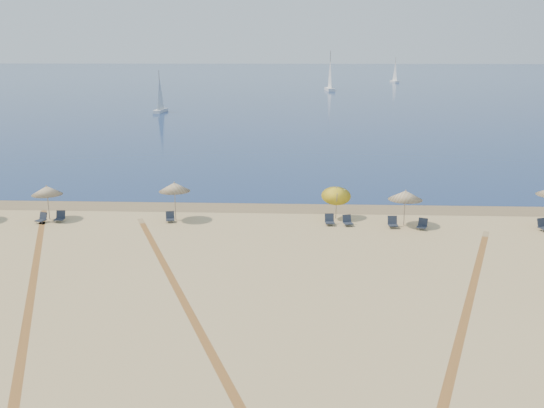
% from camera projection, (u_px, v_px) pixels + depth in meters
% --- Properties ---
extents(ocean, '(500.00, 500.00, 0.00)m').
position_uv_depth(ocean, '(296.00, 76.00, 234.40)').
color(ocean, '#0C2151').
rests_on(ocean, ground).
extents(wet_sand, '(500.00, 500.00, 0.00)m').
position_uv_depth(wet_sand, '(275.00, 207.00, 40.27)').
color(wet_sand, olive).
rests_on(wet_sand, ground).
extents(umbrella_1, '(1.90, 1.90, 2.25)m').
position_uv_depth(umbrella_1, '(47.00, 190.00, 36.94)').
color(umbrella_1, gray).
rests_on(umbrella_1, ground).
extents(umbrella_2, '(1.97, 1.97, 2.49)m').
position_uv_depth(umbrella_2, '(174.00, 187.00, 36.79)').
color(umbrella_2, gray).
rests_on(umbrella_2, ground).
extents(umbrella_3, '(1.87, 1.92, 2.40)m').
position_uv_depth(umbrella_3, '(336.00, 192.00, 37.14)').
color(umbrella_3, gray).
rests_on(umbrella_3, ground).
extents(umbrella_4, '(2.09, 2.09, 2.26)m').
position_uv_depth(umbrella_4, '(405.00, 195.00, 35.67)').
color(umbrella_4, gray).
rests_on(umbrella_4, ground).
extents(chair_2, '(0.71, 0.76, 0.64)m').
position_uv_depth(chair_2, '(42.00, 218.00, 36.69)').
color(chair_2, black).
rests_on(chair_2, ground).
extents(chair_3, '(0.57, 0.66, 0.67)m').
position_uv_depth(chair_3, '(60.00, 217.00, 36.96)').
color(chair_3, black).
rests_on(chair_3, ground).
extents(chair_4, '(0.65, 0.72, 0.64)m').
position_uv_depth(chair_4, '(170.00, 217.00, 36.89)').
color(chair_4, black).
rests_on(chair_4, ground).
extents(chair_5, '(0.61, 0.70, 0.67)m').
position_uv_depth(chair_5, '(330.00, 220.00, 36.24)').
color(chair_5, black).
rests_on(chair_5, ground).
extents(chair_6, '(0.67, 0.73, 0.64)m').
position_uv_depth(chair_6, '(347.00, 221.00, 36.12)').
color(chair_6, black).
rests_on(chair_6, ground).
extents(chair_7, '(0.60, 0.69, 0.68)m').
position_uv_depth(chair_7, '(393.00, 223.00, 35.70)').
color(chair_7, black).
rests_on(chair_7, ground).
extents(chair_8, '(0.75, 0.80, 0.66)m').
position_uv_depth(chair_8, '(422.00, 225.00, 35.36)').
color(chair_8, black).
rests_on(chair_8, ground).
extents(chair_9, '(0.80, 0.86, 0.72)m').
position_uv_depth(chair_9, '(543.00, 225.00, 35.10)').
color(chair_9, black).
rests_on(chair_9, ground).
extents(sailboat_0, '(2.25, 5.52, 8.00)m').
position_uv_depth(sailboat_0, '(395.00, 75.00, 189.57)').
color(sailboat_0, white).
rests_on(sailboat_0, ocean).
extents(sailboat_1, '(2.54, 6.92, 10.06)m').
position_uv_depth(sailboat_1, '(330.00, 79.00, 151.75)').
color(sailboat_1, white).
rests_on(sailboat_1, ocean).
extents(sailboat_2, '(1.64, 4.80, 7.02)m').
position_uv_depth(sailboat_2, '(160.00, 100.00, 100.07)').
color(sailboat_2, white).
rests_on(sailboat_2, ocean).
extents(tire_tracks, '(55.78, 43.98, 0.00)m').
position_uv_depth(tire_tracks, '(208.00, 301.00, 25.32)').
color(tire_tracks, tan).
rests_on(tire_tracks, ground).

